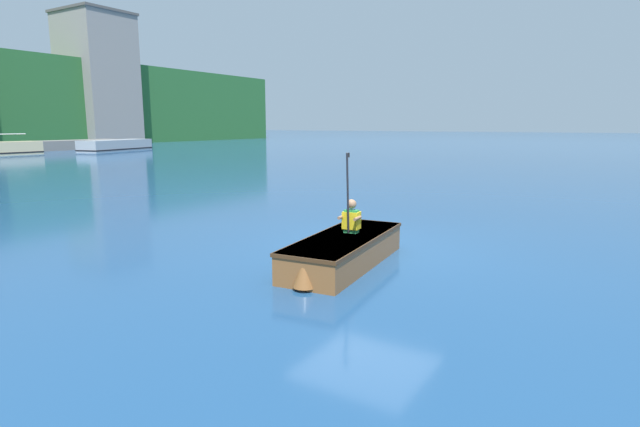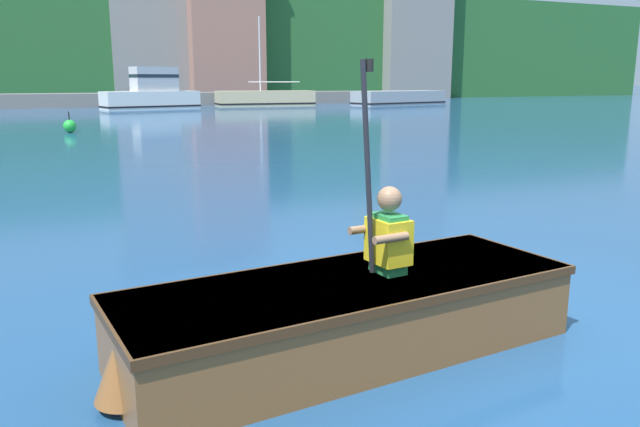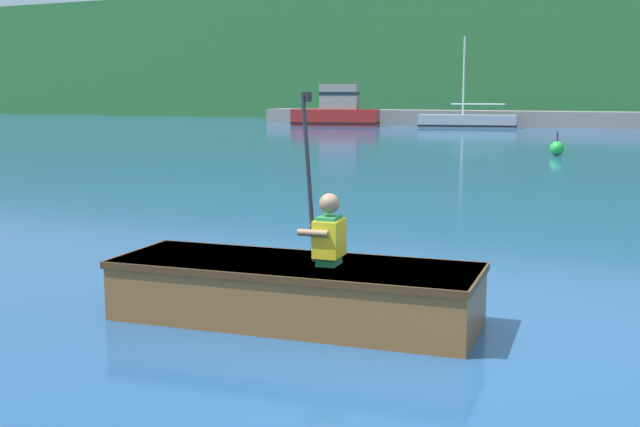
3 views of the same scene
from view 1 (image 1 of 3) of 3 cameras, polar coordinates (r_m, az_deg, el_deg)
ground_plane at (r=9.89m, az=5.54°, el=-4.07°), size 300.00×300.00×0.00m
waterfront_apartment_right at (r=68.28m, az=-24.03°, el=13.85°), size 7.11×7.70×15.55m
moored_boat_dock_west_inner at (r=49.73m, az=-22.28°, el=7.19°), size 7.64×3.79×1.00m
rowboat_foreground at (r=8.66m, az=2.68°, el=-4.12°), size 3.30×1.41×0.52m
person_paddler at (r=8.86m, az=3.59°, el=-0.43°), size 0.37×0.38×1.43m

